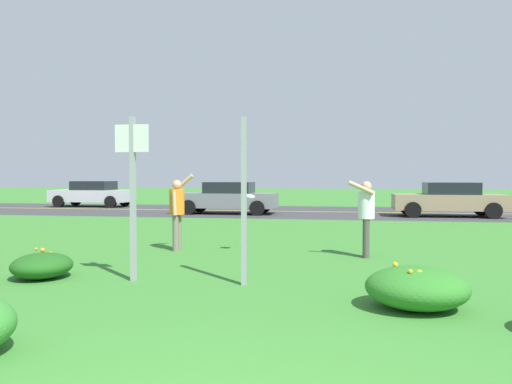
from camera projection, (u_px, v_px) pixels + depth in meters
name	position (u px, v px, depth m)	size (l,w,h in m)	color
ground_plane	(316.00, 240.00, 13.22)	(120.00, 120.00, 0.00)	#387A2D
highway_strip	(329.00, 212.00, 23.86)	(120.00, 8.91, 0.01)	#38383A
highway_center_stripe	(329.00, 212.00, 23.86)	(120.00, 0.16, 0.00)	yellow
daylily_clump_front_center	(417.00, 288.00, 6.29)	(1.29, 1.19, 0.56)	#2D7526
daylily_clump_front_right	(42.00, 266.00, 8.19)	(0.96, 1.03, 0.46)	#1E5619
sign_post_near_path	(133.00, 182.00, 7.95)	(0.56, 0.10, 2.64)	#93969B
sign_post_by_roadside	(244.00, 201.00, 7.66)	(0.07, 0.10, 2.60)	#93969B
person_thrower_orange_shirt	(177.00, 208.00, 11.29)	(0.51, 0.50, 1.75)	orange
person_catcher_white_shirt	(366.00, 212.00, 10.31)	(0.55, 0.50, 1.60)	silver
frisbee_pale_blue	(249.00, 196.00, 10.92)	(0.25, 0.24, 0.11)	#ADD6E5
car_tan_center_left	(449.00, 199.00, 20.97)	(4.50, 2.00, 1.45)	#937F60
car_gray_center_right	(228.00, 198.00, 22.65)	(4.50, 2.00, 1.45)	slate
car_silver_rightmost	(93.00, 194.00, 28.15)	(4.50, 2.00, 1.45)	#B7BABF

